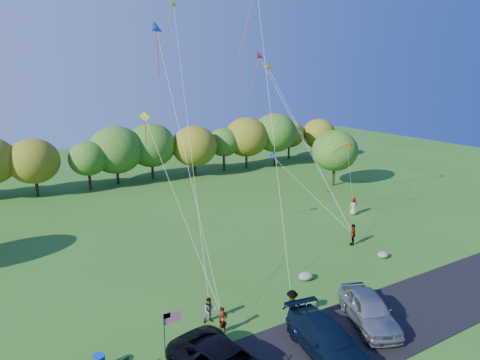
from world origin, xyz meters
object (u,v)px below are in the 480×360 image
object	(u,v)px
flyer_e	(353,206)
minivan_navy	(327,340)
minivan_silver	(369,310)
flyer_b	(210,310)
flyer_c	(292,305)
flyer_a	(223,321)
flyer_d	(353,235)

from	to	relation	value
flyer_e	minivan_navy	bearing A→B (deg)	75.82
minivan_navy	minivan_silver	world-z (taller)	minivan_silver
flyer_b	flyer_c	xyz separation A→B (m)	(4.51, -2.27, 0.15)
flyer_a	flyer_c	bearing A→B (deg)	-18.08
minivan_silver	flyer_c	xyz separation A→B (m)	(-3.63, 2.83, -0.04)
minivan_silver	flyer_b	xyz separation A→B (m)	(-8.13, 5.10, -0.19)
flyer_a	minivan_navy	bearing A→B (deg)	-56.81
flyer_a	flyer_b	size ratio (longest dim) A/B	1.03
flyer_b	flyer_d	bearing A→B (deg)	27.73
flyer_a	flyer_c	distance (m)	4.45
minivan_navy	flyer_a	bearing A→B (deg)	139.29
flyer_a	flyer_d	bearing A→B (deg)	12.57
flyer_e	minivan_silver	bearing A→B (deg)	81.55
flyer_c	flyer_d	xyz separation A→B (m)	(11.78, 6.62, -0.01)
flyer_c	minivan_silver	bearing A→B (deg)	159.18
minivan_navy	flyer_c	world-z (taller)	flyer_c
flyer_a	flyer_c	world-z (taller)	flyer_c
flyer_a	flyer_d	size ratio (longest dim) A/B	0.87
flyer_b	flyer_c	size ratio (longest dim) A/B	0.84
flyer_b	flyer_e	distance (m)	24.53
minivan_silver	flyer_e	distance (m)	20.88
flyer_b	flyer_e	xyz separation A→B (m)	(22.29, 10.25, 0.14)
minivan_silver	flyer_e	xyz separation A→B (m)	(14.15, 15.35, -0.05)
flyer_d	flyer_e	size ratio (longest dim) A/B	1.01
minivan_silver	flyer_c	bearing A→B (deg)	164.94
flyer_c	flyer_e	size ratio (longest dim) A/B	1.01
minivan_silver	flyer_a	size ratio (longest dim) A/B	3.30
flyer_d	flyer_a	bearing A→B (deg)	-14.45
minivan_silver	flyer_b	size ratio (longest dim) A/B	3.40
flyer_b	minivan_silver	bearing A→B (deg)	-19.31
flyer_b	flyer_d	xyz separation A→B (m)	(16.29, 4.35, 0.15)
minivan_navy	flyer_a	size ratio (longest dim) A/B	3.61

